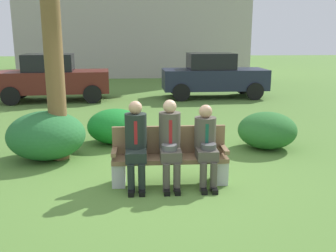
% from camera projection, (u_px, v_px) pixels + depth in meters
% --- Properties ---
extents(ground_plane, '(80.00, 80.00, 0.00)m').
position_uv_depth(ground_plane, '(161.00, 181.00, 6.24)').
color(ground_plane, '#537C33').
extents(park_bench, '(1.82, 0.44, 0.90)m').
position_uv_depth(park_bench, '(170.00, 157.00, 6.11)').
color(park_bench, brown).
rests_on(park_bench, ground).
extents(seated_man_left, '(0.34, 0.72, 1.34)m').
position_uv_depth(seated_man_left, '(136.00, 140.00, 5.88)').
color(seated_man_left, '#1E2823').
rests_on(seated_man_left, ground).
extents(seated_man_middle, '(0.34, 0.72, 1.36)m').
position_uv_depth(seated_man_middle, '(170.00, 139.00, 5.91)').
color(seated_man_middle, '#4C473D').
rests_on(seated_man_middle, ground).
extents(seated_man_right, '(0.34, 0.72, 1.27)m').
position_uv_depth(seated_man_right, '(206.00, 141.00, 5.95)').
color(seated_man_right, '#4C473D').
rests_on(seated_man_right, ground).
extents(shrub_near_bench, '(1.23, 1.13, 0.77)m').
position_uv_depth(shrub_near_bench, '(267.00, 130.00, 7.98)').
color(shrub_near_bench, '#2A692B').
rests_on(shrub_near_bench, ground).
extents(shrub_mid_lawn, '(1.48, 1.35, 0.92)m').
position_uv_depth(shrub_mid_lawn, '(46.00, 135.00, 7.27)').
color(shrub_mid_lawn, '#276932').
rests_on(shrub_mid_lawn, ground).
extents(shrub_far_lawn, '(1.21, 1.11, 0.76)m').
position_uv_depth(shrub_far_lawn, '(115.00, 126.00, 8.36)').
color(shrub_far_lawn, '#197A28').
rests_on(shrub_far_lawn, ground).
extents(parked_car_near, '(4.02, 1.97, 1.68)m').
position_uv_depth(parked_car_near, '(53.00, 78.00, 13.74)').
color(parked_car_near, '#591E19').
rests_on(parked_car_near, ground).
extents(parked_car_far, '(3.93, 1.78, 1.68)m').
position_uv_depth(parked_car_far, '(213.00, 76.00, 14.49)').
color(parked_car_far, '#1E2338').
rests_on(parked_car_far, ground).
extents(street_lamp, '(0.24, 0.24, 3.99)m').
position_uv_depth(street_lamp, '(55.00, 33.00, 12.65)').
color(street_lamp, black).
rests_on(street_lamp, ground).
extents(building_backdrop, '(13.53, 9.11, 8.67)m').
position_uv_depth(building_backdrop, '(135.00, 3.00, 24.37)').
color(building_backdrop, '#B1A69F').
rests_on(building_backdrop, ground).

